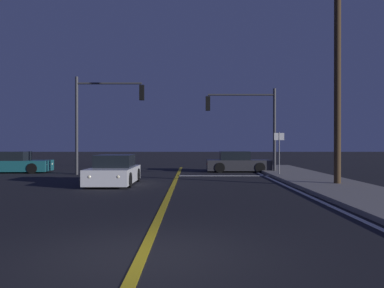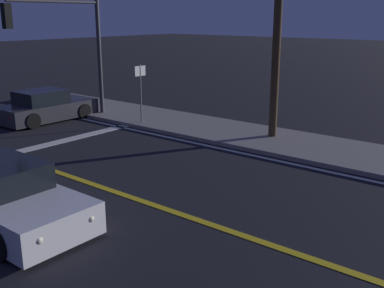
{
  "view_description": "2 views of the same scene",
  "coord_description": "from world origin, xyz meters",
  "px_view_note": "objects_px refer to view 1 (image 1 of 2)",
  "views": [
    {
      "loc": [
        0.84,
        -6.88,
        1.9
      ],
      "look_at": [
        0.9,
        17.72,
        1.83
      ],
      "focal_mm": 38.65,
      "sensor_mm": 36.0,
      "label": 1
    },
    {
      "loc": [
        -7.44,
        3.0,
        4.41
      ],
      "look_at": [
        1.23,
        9.98,
        1.3
      ],
      "focal_mm": 43.22,
      "sensor_mm": 36.0,
      "label": 2
    }
  ],
  "objects_px": {
    "utility_pole_right": "(336,52)",
    "street_sign_corner": "(278,147)",
    "car_lead_oncoming_teal": "(14,163)",
    "traffic_signal_near_right": "(247,116)",
    "car_distant_tail_charcoal": "(236,163)",
    "car_far_approaching_white": "(113,171)",
    "traffic_signal_far_left": "(100,109)"
  },
  "relations": [
    {
      "from": "car_lead_oncoming_teal",
      "to": "street_sign_corner",
      "type": "bearing_deg",
      "value": 76.99
    },
    {
      "from": "traffic_signal_far_left",
      "to": "car_distant_tail_charcoal",
      "type": "bearing_deg",
      "value": 16.29
    },
    {
      "from": "car_distant_tail_charcoal",
      "to": "street_sign_corner",
      "type": "distance_m",
      "value": 4.44
    },
    {
      "from": "car_far_approaching_white",
      "to": "street_sign_corner",
      "type": "distance_m",
      "value": 9.54
    },
    {
      "from": "car_distant_tail_charcoal",
      "to": "traffic_signal_far_left",
      "type": "xyz_separation_m",
      "value": [
        -8.4,
        -2.46,
        3.32
      ]
    },
    {
      "from": "car_lead_oncoming_teal",
      "to": "car_far_approaching_white",
      "type": "xyz_separation_m",
      "value": [
        7.68,
        -7.32,
        0.0
      ]
    },
    {
      "from": "street_sign_corner",
      "to": "traffic_signal_near_right",
      "type": "bearing_deg",
      "value": 115.92
    },
    {
      "from": "car_lead_oncoming_teal",
      "to": "utility_pole_right",
      "type": "bearing_deg",
      "value": 62.21
    },
    {
      "from": "car_far_approaching_white",
      "to": "street_sign_corner",
      "type": "height_order",
      "value": "street_sign_corner"
    },
    {
      "from": "car_distant_tail_charcoal",
      "to": "street_sign_corner",
      "type": "relative_size",
      "value": 1.67
    },
    {
      "from": "car_far_approaching_white",
      "to": "utility_pole_right",
      "type": "bearing_deg",
      "value": 173.81
    },
    {
      "from": "traffic_signal_near_right",
      "to": "street_sign_corner",
      "type": "distance_m",
      "value": 3.65
    },
    {
      "from": "car_far_approaching_white",
      "to": "street_sign_corner",
      "type": "xyz_separation_m",
      "value": [
        8.48,
        4.24,
        1.1
      ]
    },
    {
      "from": "traffic_signal_near_right",
      "to": "street_sign_corner",
      "type": "relative_size",
      "value": 2.13
    },
    {
      "from": "car_distant_tail_charcoal",
      "to": "utility_pole_right",
      "type": "xyz_separation_m",
      "value": [
        3.32,
        -9.17,
        5.25
      ]
    },
    {
      "from": "car_lead_oncoming_teal",
      "to": "car_far_approaching_white",
      "type": "relative_size",
      "value": 0.98
    },
    {
      "from": "traffic_signal_near_right",
      "to": "street_sign_corner",
      "type": "height_order",
      "value": "traffic_signal_near_right"
    },
    {
      "from": "utility_pole_right",
      "to": "street_sign_corner",
      "type": "xyz_separation_m",
      "value": [
        -1.4,
        5.32,
        -4.15
      ]
    },
    {
      "from": "car_far_approaching_white",
      "to": "street_sign_corner",
      "type": "bearing_deg",
      "value": -153.4
    },
    {
      "from": "car_distant_tail_charcoal",
      "to": "utility_pole_right",
      "type": "distance_m",
      "value": 11.08
    },
    {
      "from": "utility_pole_right",
      "to": "street_sign_corner",
      "type": "bearing_deg",
      "value": 104.75
    },
    {
      "from": "car_lead_oncoming_teal",
      "to": "street_sign_corner",
      "type": "distance_m",
      "value": 16.49
    },
    {
      "from": "car_distant_tail_charcoal",
      "to": "traffic_signal_far_left",
      "type": "height_order",
      "value": "traffic_signal_far_left"
    },
    {
      "from": "car_lead_oncoming_teal",
      "to": "traffic_signal_near_right",
      "type": "relative_size",
      "value": 0.81
    },
    {
      "from": "car_lead_oncoming_teal",
      "to": "traffic_signal_far_left",
      "type": "distance_m",
      "value": 6.93
    },
    {
      "from": "car_lead_oncoming_teal",
      "to": "street_sign_corner",
      "type": "xyz_separation_m",
      "value": [
        16.16,
        -3.07,
        1.1
      ]
    },
    {
      "from": "car_lead_oncoming_teal",
      "to": "traffic_signal_far_left",
      "type": "relative_size",
      "value": 0.74
    },
    {
      "from": "car_distant_tail_charcoal",
      "to": "street_sign_corner",
      "type": "bearing_deg",
      "value": 26.26
    },
    {
      "from": "traffic_signal_near_right",
      "to": "car_lead_oncoming_teal",
      "type": "bearing_deg",
      "value": -1.06
    },
    {
      "from": "car_distant_tail_charcoal",
      "to": "street_sign_corner",
      "type": "xyz_separation_m",
      "value": [
        1.92,
        -3.86,
        1.1
      ]
    },
    {
      "from": "car_distant_tail_charcoal",
      "to": "utility_pole_right",
      "type": "relative_size",
      "value": 0.37
    },
    {
      "from": "street_sign_corner",
      "to": "car_distant_tail_charcoal",
      "type": "bearing_deg",
      "value": 116.42
    }
  ]
}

